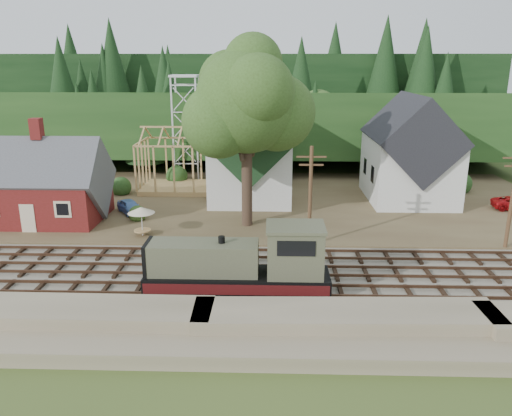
{
  "coord_description": "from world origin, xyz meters",
  "views": [
    {
      "loc": [
        4.02,
        -31.08,
        13.98
      ],
      "look_at": [
        2.89,
        6.0,
        3.0
      ],
      "focal_mm": 35.0,
      "sensor_mm": 36.0,
      "label": 1
    }
  ],
  "objects_px": {
    "patio_set": "(141,211)",
    "car_blue": "(130,206)",
    "car_green": "(2,202)",
    "locomotive": "(244,266)"
  },
  "relations": [
    {
      "from": "car_blue",
      "to": "locomotive",
      "type": "bearing_deg",
      "value": -90.49
    },
    {
      "from": "car_blue",
      "to": "patio_set",
      "type": "height_order",
      "value": "patio_set"
    },
    {
      "from": "car_green",
      "to": "patio_set",
      "type": "height_order",
      "value": "patio_set"
    },
    {
      "from": "locomotive",
      "to": "patio_set",
      "type": "relative_size",
      "value": 4.59
    },
    {
      "from": "car_blue",
      "to": "car_green",
      "type": "bearing_deg",
      "value": 139.4
    },
    {
      "from": "locomotive",
      "to": "patio_set",
      "type": "bearing_deg",
      "value": 131.51
    },
    {
      "from": "car_blue",
      "to": "car_green",
      "type": "distance_m",
      "value": 12.65
    },
    {
      "from": "locomotive",
      "to": "patio_set",
      "type": "distance_m",
      "value": 13.32
    },
    {
      "from": "locomotive",
      "to": "car_blue",
      "type": "xyz_separation_m",
      "value": [
        -11.55,
        16.15,
        -1.07
      ]
    },
    {
      "from": "patio_set",
      "to": "car_blue",
      "type": "bearing_deg",
      "value": 113.81
    }
  ]
}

